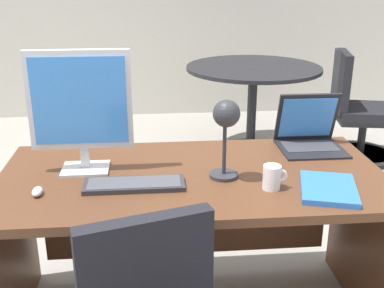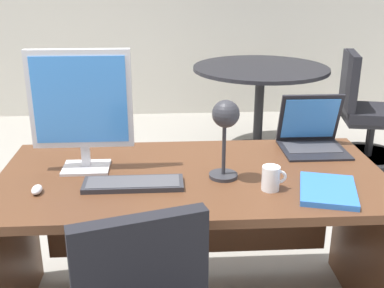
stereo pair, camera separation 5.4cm
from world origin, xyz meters
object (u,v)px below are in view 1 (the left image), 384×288
book (328,189)px  coffee_mug (272,177)px  desk (192,211)px  desk_lamp (226,124)px  laptop (309,131)px  keyboard (134,184)px  meeting_chair_near (358,117)px  meeting_chair_far (355,117)px  mouse (37,192)px  meeting_table (253,88)px  monitor (80,105)px

book → coffee_mug: (-0.22, 0.04, 0.04)m
desk → desk_lamp: (0.13, -0.11, 0.45)m
desk → book: book is taller
desk_lamp → coffee_mug: size_ratio=3.45×
laptop → book: (-0.08, -0.51, -0.07)m
desk → coffee_mug: (0.30, -0.22, 0.25)m
keyboard → desk_lamp: (0.37, 0.04, 0.23)m
meeting_chair_near → meeting_chair_far: 0.06m
mouse → meeting_chair_near: bearing=42.6°
book → meeting_table: size_ratio=0.29×
laptop → book: size_ratio=0.92×
laptop → book: bearing=-99.0°
desk → laptop: bearing=22.3°
coffee_mug → meeting_chair_near: bearing=58.0°
laptop → meeting_chair_far: laptop is taller
desk_lamp → book: (0.39, -0.15, -0.23)m
desk_lamp → meeting_chair_near: desk_lamp is taller
meeting_chair_near → meeting_table: bearing=166.7°
mouse → meeting_table: size_ratio=0.06×
monitor → meeting_chair_near: 2.77m
desk → laptop: (0.59, 0.24, 0.28)m
meeting_chair_far → meeting_table: bearing=170.5°
coffee_mug → meeting_chair_far: 2.48m
laptop → book: laptop is taller
desk_lamp → meeting_table: 2.23m
meeting_chair_far → keyboard: bearing=-131.9°
monitor → meeting_chair_far: bearing=42.1°
keyboard → meeting_chair_far: size_ratio=0.44×
mouse → meeting_chair_far: meeting_chair_far is taller
book → monitor: bearing=163.1°
mouse → monitor: bearing=56.0°
keyboard → meeting_chair_far: meeting_chair_far is taller
monitor → meeting_chair_near: size_ratio=0.57×
desk → book: (0.51, -0.26, 0.22)m
meeting_table → meeting_chair_far: meeting_chair_far is taller
coffee_mug → meeting_chair_near: (1.26, 2.03, -0.40)m
desk → laptop: size_ratio=5.45×
coffee_mug → laptop: bearing=57.6°
desk → coffee_mug: size_ratio=16.68×
keyboard → desk_lamp: bearing=6.5°
keyboard → desk: bearing=32.7°
keyboard → mouse: mouse is taller
book → coffee_mug: bearing=168.7°
meeting_table → monitor: bearing=-120.3°
meeting_table → meeting_chair_far: bearing=-9.5°
laptop → desk_lamp: 0.61m
keyboard → mouse: size_ratio=5.69×
mouse → desk_lamp: 0.78m
meeting_chair_near → meeting_chair_far: (0.01, 0.06, -0.02)m
laptop → mouse: bearing=-159.9°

